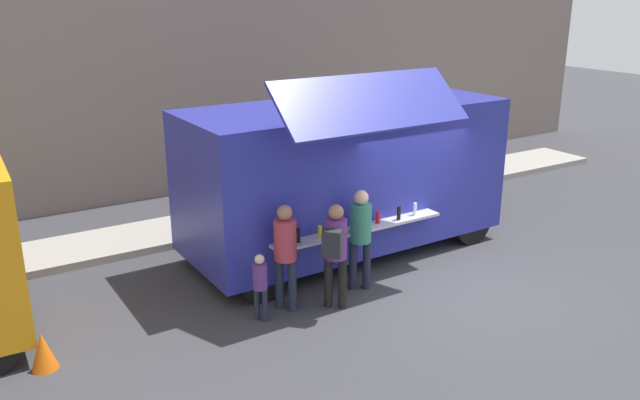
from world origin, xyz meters
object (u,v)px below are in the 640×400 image
(food_truck_main, at_px, (345,173))
(customer_mid_with_backpack, at_px, (335,246))
(traffic_cone_orange, at_px, (43,351))
(customer_rear_waiting, at_px, (285,248))
(child_near_queue, at_px, (260,282))
(trash_bin, at_px, (420,174))
(customer_front_ordering, at_px, (361,231))

(food_truck_main, distance_m, customer_mid_with_backpack, 2.54)
(traffic_cone_orange, distance_m, customer_mid_with_backpack, 4.50)
(customer_rear_waiting, bearing_deg, child_near_queue, 159.89)
(traffic_cone_orange, bearing_deg, child_near_queue, -6.14)
(food_truck_main, bearing_deg, traffic_cone_orange, -167.59)
(customer_mid_with_backpack, bearing_deg, customer_rear_waiting, 106.14)
(trash_bin, distance_m, customer_rear_waiting, 7.29)
(customer_front_ordering, distance_m, customer_mid_with_backpack, 0.86)
(trash_bin, bearing_deg, customer_front_ordering, -139.96)
(customer_rear_waiting, bearing_deg, customer_front_ordering, -33.77)
(customer_rear_waiting, bearing_deg, customer_mid_with_backpack, -62.96)
(traffic_cone_orange, distance_m, customer_front_ordering, 5.21)
(traffic_cone_orange, distance_m, trash_bin, 10.48)
(food_truck_main, xyz_separation_m, customer_rear_waiting, (-2.20, -1.59, -0.54))
(trash_bin, relative_size, customer_front_ordering, 0.49)
(customer_mid_with_backpack, bearing_deg, food_truck_main, 8.04)
(trash_bin, bearing_deg, customer_rear_waiting, -147.41)
(food_truck_main, height_order, child_near_queue, food_truck_main)
(traffic_cone_orange, bearing_deg, customer_mid_with_backpack, -7.84)
(food_truck_main, relative_size, customer_mid_with_backpack, 3.51)
(customer_mid_with_backpack, bearing_deg, child_near_queue, 123.20)
(trash_bin, distance_m, customer_front_ordering, 6.11)
(traffic_cone_orange, xyz_separation_m, customer_mid_with_backpack, (4.38, -0.60, 0.81))
(customer_front_ordering, height_order, child_near_queue, customer_front_ordering)
(food_truck_main, height_order, customer_mid_with_backpack, food_truck_main)
(food_truck_main, distance_m, traffic_cone_orange, 6.19)
(food_truck_main, height_order, customer_front_ordering, food_truck_main)
(food_truck_main, distance_m, child_near_queue, 3.35)
(food_truck_main, relative_size, trash_bin, 7.06)
(food_truck_main, height_order, customer_rear_waiting, food_truck_main)
(trash_bin, distance_m, child_near_queue, 7.77)
(customer_rear_waiting, height_order, child_near_queue, customer_rear_waiting)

